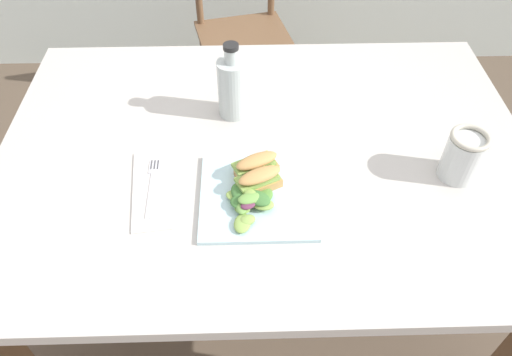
% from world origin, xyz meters
% --- Properties ---
extents(ground_plane, '(9.29, 9.29, 0.00)m').
position_xyz_m(ground_plane, '(0.00, 0.00, 0.00)').
color(ground_plane, brown).
extents(dining_table, '(1.38, 1.00, 0.74)m').
position_xyz_m(dining_table, '(0.03, 0.17, 0.63)').
color(dining_table, '#BCB7AD').
rests_on(dining_table, ground).
extents(chair_wooden_far, '(0.48, 0.48, 0.87)m').
position_xyz_m(chair_wooden_far, '(-0.03, 1.25, 0.45)').
color(chair_wooden_far, brown).
rests_on(chair_wooden_far, ground).
extents(plate_lunch, '(0.27, 0.27, 0.01)m').
position_xyz_m(plate_lunch, '(-0.00, 0.00, 0.74)').
color(plate_lunch, silver).
rests_on(plate_lunch, dining_table).
extents(sandwich_half_front, '(0.11, 0.09, 0.06)m').
position_xyz_m(sandwich_half_front, '(0.00, 0.02, 0.78)').
color(sandwich_half_front, tan).
rests_on(sandwich_half_front, plate_lunch).
extents(sandwich_half_back, '(0.11, 0.09, 0.06)m').
position_xyz_m(sandwich_half_back, '(-0.00, 0.07, 0.78)').
color(sandwich_half_back, tan).
rests_on(sandwich_half_back, plate_lunch).
extents(salad_mixed_greens, '(0.12, 0.15, 0.03)m').
position_xyz_m(salad_mixed_greens, '(-0.02, -0.03, 0.77)').
color(salad_mixed_greens, '#84A84C').
rests_on(salad_mixed_greens, plate_lunch).
extents(napkin_folded, '(0.12, 0.26, 0.00)m').
position_xyz_m(napkin_folded, '(-0.25, 0.03, 0.74)').
color(napkin_folded, silver).
rests_on(napkin_folded, dining_table).
extents(fork_on_napkin, '(0.03, 0.19, 0.00)m').
position_xyz_m(fork_on_napkin, '(-0.25, 0.05, 0.75)').
color(fork_on_napkin, silver).
rests_on(fork_on_napkin, napkin_folded).
extents(bottle_cold_brew, '(0.08, 0.08, 0.21)m').
position_xyz_m(bottle_cold_brew, '(-0.06, 0.31, 0.82)').
color(bottle_cold_brew, black).
rests_on(bottle_cold_brew, dining_table).
extents(mason_jar_iced_tea, '(0.09, 0.09, 0.13)m').
position_xyz_m(mason_jar_iced_tea, '(0.49, 0.06, 0.80)').
color(mason_jar_iced_tea, '#995623').
rests_on(mason_jar_iced_tea, dining_table).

